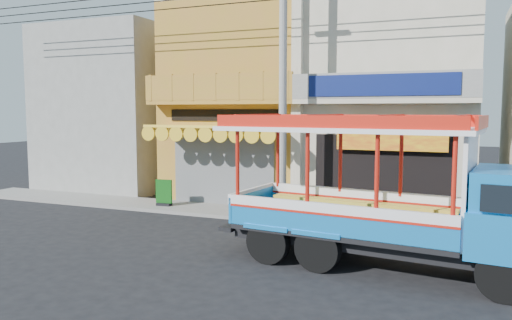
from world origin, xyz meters
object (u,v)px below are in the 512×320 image
Objects in this scene: utility_pole at (287,70)px; potted_plant_a at (369,206)px; green_sign at (164,195)px; potted_plant_b at (384,210)px; potted_plant_c at (475,209)px; songthaew_truck at (409,197)px.

utility_pole is 5.24m from potted_plant_a.
green_sign is at bearing 145.98° from potted_plant_a.
potted_plant_a is at bearing 7.00° from potted_plant_b.
potted_plant_a is 3.29m from potted_plant_c.
potted_plant_a is at bearing 3.92° from green_sign.
potted_plant_c is (3.26, 0.36, 0.09)m from potted_plant_a.
potted_plant_a is at bearing 22.22° from utility_pole.
potted_plant_c is (10.89, 0.89, 0.11)m from green_sign.
potted_plant_b reaches higher than green_sign.
potted_plant_c is at bearing 13.57° from utility_pole.
songthaew_truck is (4.23, -3.76, -3.29)m from utility_pole.
songthaew_truck is 7.66× the size of potted_plant_b.
potted_plant_b is 0.99× the size of potted_plant_c.
potted_plant_b is (0.64, -0.90, 0.08)m from potted_plant_a.
utility_pole is 26.80× the size of potted_plant_b.
songthaew_truck reaches higher than green_sign.
potted_plant_b is (3.17, 0.13, -4.39)m from utility_pole.
utility_pole reaches higher than potted_plant_b.
songthaew_truck is 8.02× the size of green_sign.
songthaew_truck reaches higher than potted_plant_a.
songthaew_truck is 9.11× the size of potted_plant_a.
potted_plant_c reaches higher than potted_plant_b.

